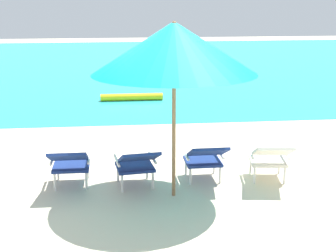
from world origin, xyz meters
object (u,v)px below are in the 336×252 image
Objects in this scene: lounge_chair_near_right at (205,157)px; lounge_chair_far_right at (270,157)px; swim_buoy at (132,97)px; lounge_chair_far_left at (70,162)px; lounge_chair_near_left at (137,163)px; beach_umbrella_center at (174,48)px.

lounge_chair_near_right is 0.95m from lounge_chair_far_right.
swim_buoy is 5.95m from lounge_chair_far_left.
lounge_chair_far_left is at bearing 172.42° from lounge_chair_near_left.
swim_buoy is 5.90m from lounge_chair_near_right.
lounge_chair_near_left reaches higher than swim_buoy.
lounge_chair_far_left is at bearing -100.53° from swim_buoy.
lounge_chair_near_left is 1.94m from lounge_chair_far_right.
swim_buoy is at bearing 93.14° from beach_umbrella_center.
lounge_chair_far_left is at bearing 178.42° from lounge_chair_far_right.
lounge_chair_near_right is at bearing 37.66° from beach_umbrella_center.
beach_umbrella_center is (1.43, -0.38, 1.62)m from lounge_chair_far_left.
lounge_chair_near_right is 0.94× the size of lounge_chair_far_right.
swim_buoy is 5.98m from lounge_chair_near_left.
swim_buoy is 1.70× the size of lounge_chair_far_right.
lounge_chair_far_left and lounge_chair_near_right have the same top height.
lounge_chair_far_right is 0.39× the size of beach_umbrella_center.
lounge_chair_near_left is (0.94, -0.12, 0.00)m from lounge_chair_far_left.
lounge_chair_near_left is 1.71m from beach_umbrella_center.
lounge_chair_far_left is 0.93× the size of lounge_chair_far_right.
lounge_chair_near_left is at bearing 152.28° from beach_umbrella_center.
lounge_chair_near_left is at bearing -178.65° from lounge_chair_far_right.
beach_umbrella_center reaches higher than lounge_chair_far_right.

